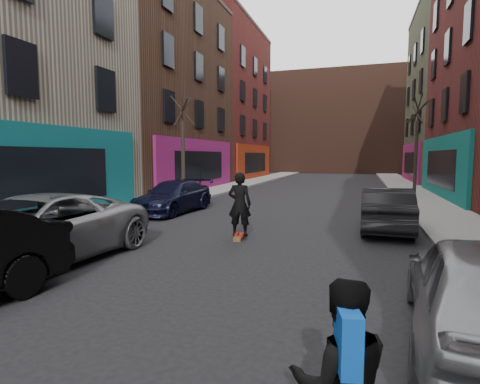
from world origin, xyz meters
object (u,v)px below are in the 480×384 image
Objects in this scene: tree_right_far at (417,137)px; parked_left_far at (33,230)px; pedestrian at (341,382)px; skateboarder at (240,204)px; parked_right_end at (386,209)px; skateboard at (240,237)px; parked_left_end at (173,197)px; tree_left_far at (183,138)px.

tree_right_far reaches higher than parked_left_far.
pedestrian is (-3.20, -21.97, -2.74)m from tree_right_far.
tree_right_far is 3.69× the size of skateboarder.
tree_right_far is 12.41m from parked_right_end.
skateboard is (-6.40, -14.47, -3.48)m from tree_right_far.
pedestrian is (7.47, -11.52, 0.12)m from parked_left_end.
tree_right_far is 1.48× the size of parked_left_end.
skateboard is (4.28, -4.03, -0.62)m from parked_left_end.
parked_right_end is at bearing 26.46° from skateboard.
parked_left_end is 8.50m from parked_right_end.
skateboard is (-4.11, -2.61, -0.65)m from parked_right_end.
skateboarder is at bearing -40.10° from parked_left_end.
parked_left_far is 5.26m from skateboard.
parked_left_end is at bearing -8.46° from parked_right_end.
skateboard is 0.43× the size of skateboarder.
parked_left_end is at bearing 98.44° from parked_left_far.
parked_left_end is 5.76× the size of skateboard.
parked_left_far is at bearing 41.35° from parked_right_end.
tree_right_far is at bearing 25.82° from tree_left_far.
tree_left_far reaches higher than skateboarder.
parked_left_end is 5.91m from skateboard.
tree_left_far reaches higher than skateboard.
parked_right_end is (8.38, -1.42, 0.03)m from parked_left_end.
parked_left_far is 3.02× the size of skateboarder.
skateboard is at bearing 50.42° from parked_left_far.
parked_left_end is 2.50× the size of skateboarder.
skateboarder is (6.00, -8.47, -2.36)m from tree_left_far.
parked_left_end is at bearing -70.47° from pedestrian.
parked_right_end is at bearing -6.41° from parked_left_end.
parked_left_end is at bearing 130.73° from skateboard.
pedestrian is (-0.91, -10.11, 0.09)m from parked_right_end.
skateboarder is 8.15m from pedestrian.
parked_right_end is at bearing -153.54° from skateboarder.
parked_right_end is (10.11, -5.86, -2.68)m from tree_left_far.
tree_right_far is 21.00m from parked_left_far.
tree_left_far is 10.90m from skateboard.
parked_left_far is 1.21× the size of parked_left_end.
skateboard is 0.51× the size of pedestrian.
skateboard is 0.97m from skateboarder.
tree_left_far is 5.48m from parked_left_end.
tree_right_far reaches higher than parked_right_end.
tree_right_far reaches higher than skateboard.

